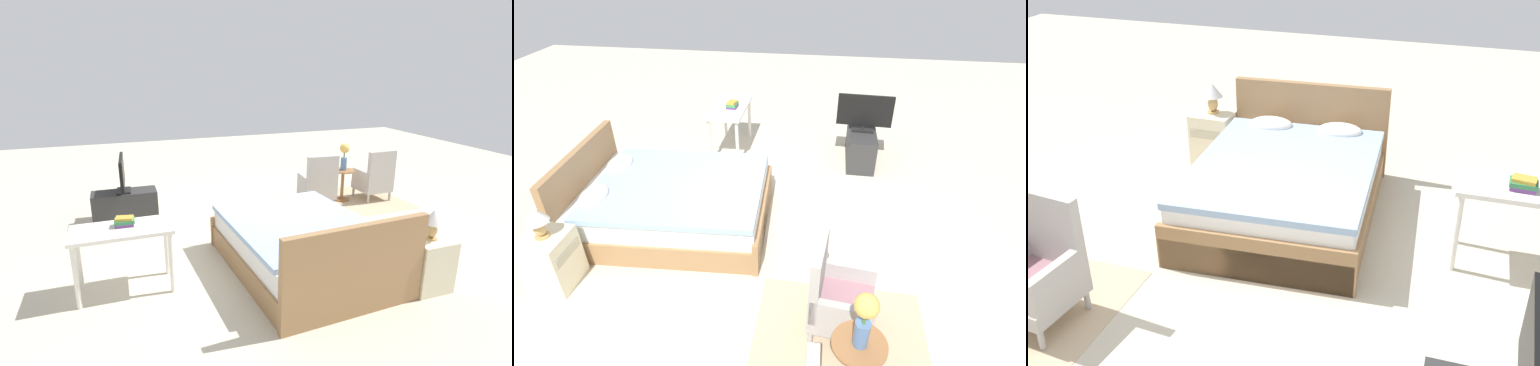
% 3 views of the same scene
% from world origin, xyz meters
% --- Properties ---
extents(ground_plane, '(16.00, 16.00, 0.00)m').
position_xyz_m(ground_plane, '(0.00, 0.00, 0.00)').
color(ground_plane, beige).
extents(bed, '(1.74, 2.26, 0.96)m').
position_xyz_m(bed, '(0.03, 1.19, 0.30)').
color(bed, '#997047').
rests_on(bed, ground_plane).
extents(armchair_by_window_right, '(0.59, 0.59, 0.92)m').
position_xyz_m(armchair_by_window_right, '(-1.20, -0.76, 0.38)').
color(armchair_by_window_right, '#ADA8A3').
rests_on(armchair_by_window_right, floor_rug).
extents(nightstand, '(0.44, 0.41, 0.59)m').
position_xyz_m(nightstand, '(-1.07, 2.00, 0.29)').
color(nightstand, beige).
rests_on(nightstand, ground_plane).
extents(table_lamp, '(0.22, 0.22, 0.33)m').
position_xyz_m(table_lamp, '(-1.07, 2.00, 0.80)').
color(table_lamp, tan).
rests_on(table_lamp, nightstand).
extents(tv_flatscreen, '(0.22, 0.80, 0.54)m').
position_xyz_m(tv_flatscreen, '(1.96, -1.10, 0.79)').
color(tv_flatscreen, black).
rests_on(tv_flatscreen, tv_stand).
extents(vanity_desk, '(1.04, 0.52, 0.73)m').
position_xyz_m(vanity_desk, '(2.04, 0.93, 0.62)').
color(vanity_desk, silver).
rests_on(vanity_desk, ground_plane).
extents(book_stack, '(0.21, 0.16, 0.10)m').
position_xyz_m(book_stack, '(2.00, 0.88, 0.78)').
color(book_stack, '#66387A').
rests_on(book_stack, vanity_desk).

